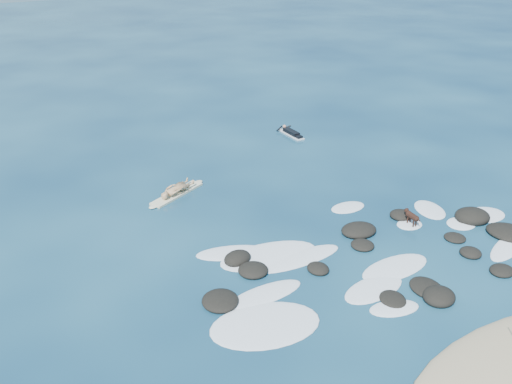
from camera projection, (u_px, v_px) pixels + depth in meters
ground at (350, 242)px, 21.84m from camera, size 160.00×160.00×0.00m
reef_rocks at (412, 248)px, 21.21m from camera, size 13.58×6.59×0.63m
breaking_foam at (341, 265)px, 20.37m from camera, size 14.57×7.40×0.12m
standing_surfer_rig at (176, 179)px, 25.19m from camera, size 3.30×1.83×2.00m
paddling_surfer_rig at (291, 133)px, 32.57m from camera, size 1.03×2.27×0.40m
dog at (412, 216)px, 22.82m from camera, size 0.30×1.01×0.64m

